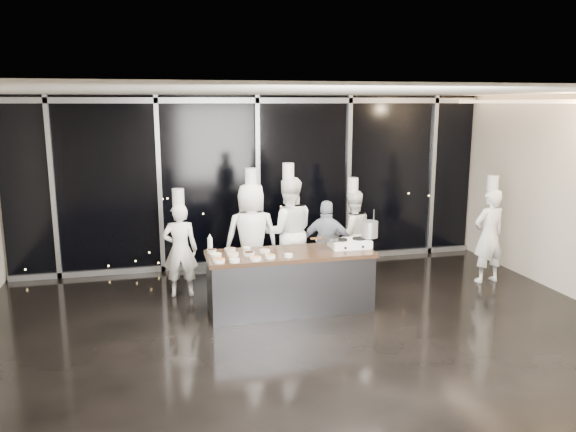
% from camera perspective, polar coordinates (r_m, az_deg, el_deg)
% --- Properties ---
extents(ground, '(9.00, 9.00, 0.00)m').
position_cam_1_polar(ground, '(7.77, 1.86, -11.80)').
color(ground, black).
rests_on(ground, ground).
extents(room_shell, '(9.02, 7.02, 3.21)m').
position_cam_1_polar(room_shell, '(7.23, 3.32, 4.92)').
color(room_shell, beige).
rests_on(room_shell, ground).
extents(window_wall, '(8.90, 0.11, 3.20)m').
position_cam_1_polar(window_wall, '(10.58, -3.12, 3.48)').
color(window_wall, black).
rests_on(window_wall, ground).
extents(demo_counter, '(2.46, 0.86, 0.90)m').
position_cam_1_polar(demo_counter, '(8.42, 0.21, -6.61)').
color(demo_counter, '#3A3A3F').
rests_on(demo_counter, ground).
extents(stove, '(0.60, 0.39, 0.14)m').
position_cam_1_polar(stove, '(8.59, 6.30, -2.78)').
color(stove, white).
rests_on(stove, demo_counter).
extents(frying_pan, '(0.44, 0.26, 0.04)m').
position_cam_1_polar(frying_pan, '(8.47, 4.28, -2.25)').
color(frying_pan, slate).
rests_on(frying_pan, stove).
extents(stock_pot, '(0.25, 0.25, 0.25)m').
position_cam_1_polar(stock_pot, '(8.66, 8.29, -1.34)').
color(stock_pot, '#A6A6A8').
rests_on(stock_pot, stove).
extents(prep_bowls, '(1.17, 0.73, 0.05)m').
position_cam_1_polar(prep_bowls, '(8.09, -4.79, -3.93)').
color(prep_bowls, silver).
rests_on(prep_bowls, demo_counter).
extents(squeeze_bottle, '(0.07, 0.07, 0.27)m').
position_cam_1_polar(squeeze_bottle, '(8.40, -7.93, -2.71)').
color(squeeze_bottle, white).
rests_on(squeeze_bottle, demo_counter).
extents(chef_far_left, '(0.59, 0.43, 1.74)m').
position_cam_1_polar(chef_far_left, '(9.12, -10.90, -3.24)').
color(chef_far_left, white).
rests_on(chef_far_left, ground).
extents(chef_left, '(0.89, 0.58, 2.04)m').
position_cam_1_polar(chef_left, '(9.17, -3.71, -2.12)').
color(chef_left, white).
rests_on(chef_left, ground).
extents(chef_center, '(0.96, 0.78, 2.10)m').
position_cam_1_polar(chef_center, '(9.38, 0.03, -1.62)').
color(chef_center, white).
rests_on(chef_center, ground).
extents(guest, '(0.95, 0.69, 1.49)m').
position_cam_1_polar(guest, '(9.34, 3.98, -2.95)').
color(guest, '#161F3D').
rests_on(guest, ground).
extents(chef_right, '(0.82, 0.68, 1.78)m').
position_cam_1_polar(chef_right, '(10.03, 6.49, -1.74)').
color(chef_right, white).
rests_on(chef_right, ground).
extents(chef_side, '(0.64, 0.46, 1.86)m').
position_cam_1_polar(chef_side, '(10.23, 19.74, -1.80)').
color(chef_side, white).
rests_on(chef_side, ground).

